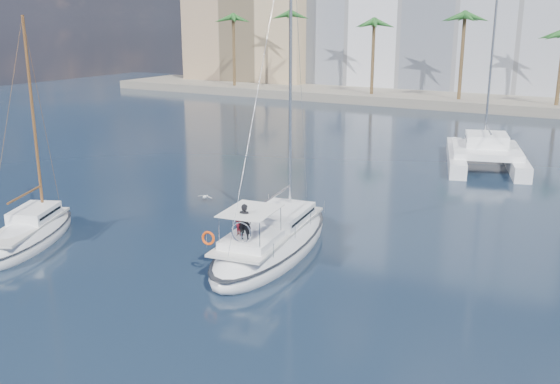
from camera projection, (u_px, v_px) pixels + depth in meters
The scene contains 9 objects.
ground at pixel (252, 259), 29.61m from camera, with size 160.00×160.00×0.00m, color black.
quay at pixel (504, 103), 80.45m from camera, with size 120.00×14.00×1.20m, color gray.
building_tan_left at pixel (259, 19), 104.47m from camera, with size 22.00×14.00×22.00m, color tan.
palm_left at pixel (263, 25), 90.80m from camera, with size 3.60×3.60×12.30m.
palm_centre at pixel (505, 26), 74.52m from camera, with size 3.60×3.60×12.30m.
main_sloop at pixel (272, 242), 30.38m from camera, with size 5.15×11.79×16.93m.
small_sloop at pixel (29, 235), 31.65m from camera, with size 5.72×8.63×11.90m.
catamaran at pixel (486, 151), 48.32m from camera, with size 8.45×12.22×16.31m.
seagull at pixel (205, 197), 38.97m from camera, with size 1.08×0.46×0.20m.
Camera 1 is at (14.92, -23.34, 11.00)m, focal length 40.00 mm.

